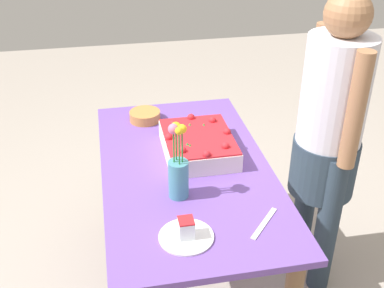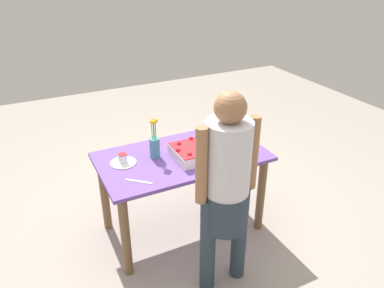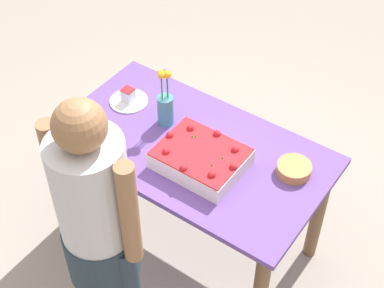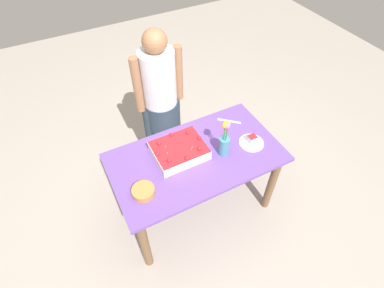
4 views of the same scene
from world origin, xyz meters
The scene contains 8 objects.
ground_plane centered at (0.00, 0.00, 0.00)m, with size 8.00×8.00×0.00m, color #A89D91.
dining_table centered at (0.00, 0.00, 0.61)m, with size 1.35×0.75×0.74m.
sheet_cake centered at (-0.11, 0.08, 0.79)m, with size 0.40×0.32×0.12m.
serving_plate_with_slice centered at (0.47, -0.08, 0.76)m, with size 0.20×0.20×0.08m.
cake_knife centered at (0.44, 0.22, 0.74)m, with size 0.21×0.02×0.00m, color silver.
flower_vase centered at (0.21, -0.07, 0.86)m, with size 0.08×0.08×0.33m.
fruit_bowl centered at (-0.49, -0.13, 0.76)m, with size 0.16×0.16×0.05m, color #C28141.
person_standing centered at (-0.01, 0.68, 0.85)m, with size 0.45×0.31×1.49m.
Camera 3 is at (-1.18, 1.66, 2.76)m, focal length 55.00 mm.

